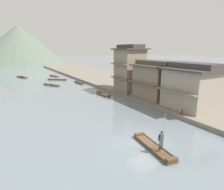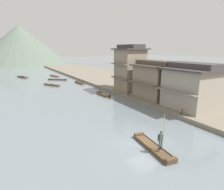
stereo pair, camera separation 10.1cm
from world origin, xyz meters
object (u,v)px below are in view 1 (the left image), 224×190
(boat_moored_nearest, at_px, (54,76))
(boat_moored_far, at_px, (103,95))
(mooring_post_dock_mid, at_px, (128,93))
(boat_moored_third, at_px, (79,83))
(boat_midriver_drifting, at_px, (57,80))
(house_waterfront_tall, at_px, (130,68))
(house_waterfront_second, at_px, (154,80))
(boatman_person, at_px, (161,138))
(boat_moored_second, at_px, (22,77))
(mooring_post_dock_near, at_px, (182,112))
(house_waterfront_nearest, at_px, (192,86))
(boat_midriver_upstream, at_px, (52,85))
(boat_foreground_poled, at_px, (153,147))

(boat_moored_nearest, height_order, boat_moored_far, boat_moored_far)
(mooring_post_dock_mid, bearing_deg, boat_moored_third, 95.74)
(boat_moored_far, height_order, boat_midriver_drifting, boat_moored_far)
(boat_midriver_drifting, bearing_deg, house_waterfront_tall, -70.42)
(boat_moored_nearest, relative_size, house_waterfront_second, 0.71)
(boatman_person, distance_m, boat_moored_second, 53.57)
(boat_moored_second, bearing_deg, mooring_post_dock_near, -74.63)
(house_waterfront_nearest, xyz_separation_m, mooring_post_dock_near, (-3.46, -1.52, -2.64))
(boat_moored_nearest, distance_m, boat_midriver_upstream, 16.23)
(boat_moored_nearest, height_order, boat_midriver_drifting, boat_midriver_drifting)
(boat_moored_nearest, bearing_deg, mooring_post_dock_near, -84.69)
(boatman_person, xyz_separation_m, boat_midriver_drifting, (2.77, 43.16, -1.34))
(boat_moored_far, height_order, mooring_post_dock_near, mooring_post_dock_near)
(boat_moored_nearest, xyz_separation_m, mooring_post_dock_near, (4.30, -46.23, 0.80))
(mooring_post_dock_mid, bearing_deg, house_waterfront_nearest, -70.94)
(house_waterfront_nearest, distance_m, mooring_post_dock_near, 4.61)
(mooring_post_dock_near, bearing_deg, boat_moored_nearest, 95.31)
(boat_moored_second, distance_m, boat_moored_far, 34.56)
(house_waterfront_tall, bearing_deg, boat_moored_far, 175.28)
(boat_moored_nearest, xyz_separation_m, mooring_post_dock_mid, (4.30, -34.69, 0.85))
(boat_midriver_upstream, bearing_deg, mooring_post_dock_near, -74.17)
(boat_moored_far, xyz_separation_m, house_waterfront_tall, (5.62, -0.46, 4.69))
(house_waterfront_nearest, bearing_deg, boat_moored_nearest, 99.84)
(boat_moored_nearest, bearing_deg, boatman_person, -94.28)
(boat_moored_third, relative_size, boat_moored_far, 1.11)
(boat_moored_third, xyz_separation_m, mooring_post_dock_mid, (1.88, -18.71, 0.82))
(boat_moored_second, bearing_deg, boat_moored_third, -57.97)
(boat_moored_second, bearing_deg, mooring_post_dock_mid, -70.18)
(boat_moored_third, relative_size, house_waterfront_second, 0.58)
(boat_midriver_upstream, bearing_deg, boat_moored_nearest, 74.32)
(boatman_person, xyz_separation_m, boat_moored_second, (-5.25, 53.30, -1.21))
(house_waterfront_nearest, xyz_separation_m, mooring_post_dock_mid, (-3.46, 10.02, -2.58))
(boat_moored_second, relative_size, boat_moored_third, 1.14)
(boat_moored_third, distance_m, mooring_post_dock_near, 30.32)
(boat_moored_third, height_order, house_waterfront_second, house_waterfront_second)
(boatman_person, distance_m, house_waterfront_nearest, 13.31)
(house_waterfront_tall, bearing_deg, mooring_post_dock_mid, -128.26)
(boat_moored_nearest, bearing_deg, house_waterfront_tall, -76.90)
(boat_moored_third, height_order, mooring_post_dock_near, mooring_post_dock_near)
(boat_midriver_upstream, relative_size, house_waterfront_second, 0.63)
(boat_moored_far, bearing_deg, boat_midriver_upstream, 111.87)
(house_waterfront_second, bearing_deg, boat_midriver_upstream, 117.36)
(boat_moored_far, xyz_separation_m, boat_midriver_drifting, (-2.64, 22.74, -0.06))
(boat_foreground_poled, bearing_deg, boat_moored_third, 79.81)
(boat_moored_second, distance_m, boat_moored_third, 21.63)
(boat_midriver_drifting, height_order, house_waterfront_nearest, house_waterfront_nearest)
(boat_midriver_drifting, bearing_deg, mooring_post_dock_mid, -78.78)
(boat_foreground_poled, bearing_deg, boat_midriver_upstream, 91.15)
(boat_moored_nearest, xyz_separation_m, boat_moored_far, (1.59, -30.52, 0.06))
(house_waterfront_nearest, bearing_deg, boat_moored_far, 113.49)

